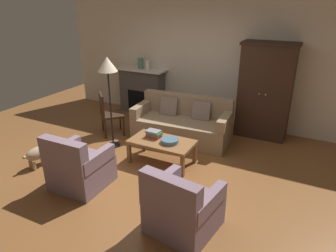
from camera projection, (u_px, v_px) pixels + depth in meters
name	position (u px, v px, depth m)	size (l,w,h in m)	color
ground_plane	(150.00, 167.00, 5.20)	(9.60, 9.60, 0.00)	brown
back_wall	(206.00, 60.00, 6.75)	(7.20, 0.10, 2.80)	silver
fireplace	(142.00, 90.00, 7.52)	(1.26, 0.48, 1.12)	#4C4947
armoire	(265.00, 91.00, 6.06)	(1.06, 0.57, 1.92)	#382319
couch	(182.00, 124.00, 6.14)	(1.97, 0.98, 0.86)	#937A5B
coffee_table	(162.00, 143.00, 5.21)	(1.10, 0.60, 0.42)	olive
fruit_bowl	(170.00, 141.00, 5.10)	(0.30, 0.30, 0.07)	slate
book_stack	(154.00, 134.00, 5.29)	(0.26, 0.19, 0.13)	#B73833
mantel_vase_jade	(141.00, 63.00, 7.24)	(0.13, 0.13, 0.25)	slate
mantel_vase_cream	(147.00, 65.00, 7.17)	(0.11, 0.11, 0.21)	beige
armchair_near_left	(79.00, 168.00, 4.56)	(0.79, 0.78, 0.88)	gray
armchair_near_right	(182.00, 209.00, 3.67)	(0.87, 0.87, 0.88)	gray
side_chair_wooden	(108.00, 111.00, 6.27)	(0.62, 0.62, 0.90)	#382319
floor_lamp	(108.00, 70.00, 5.38)	(0.36, 0.36, 1.73)	black
dog	(39.00, 153.00, 5.15)	(0.26, 0.57, 0.39)	tan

